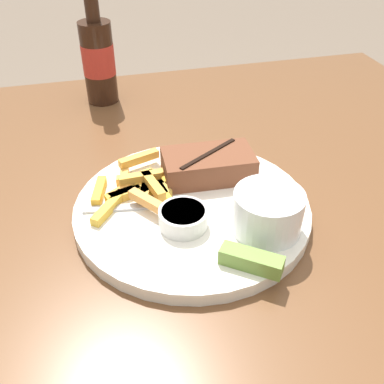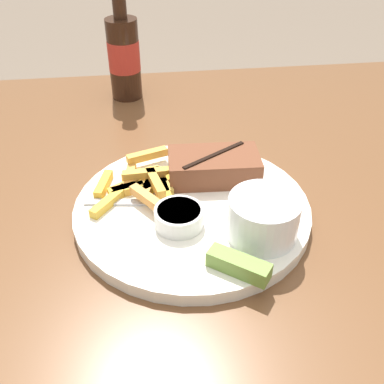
{
  "view_description": "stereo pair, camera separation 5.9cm",
  "coord_description": "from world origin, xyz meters",
  "px_view_note": "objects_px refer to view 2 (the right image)",
  "views": [
    {
      "loc": [
        -0.12,
        -0.46,
        1.16
      ],
      "look_at": [
        0.0,
        0.0,
        0.81
      ],
      "focal_mm": 42.0,
      "sensor_mm": 36.0,
      "label": 1
    },
    {
      "loc": [
        -0.06,
        -0.47,
        1.16
      ],
      "look_at": [
        0.0,
        0.0,
        0.81
      ],
      "focal_mm": 42.0,
      "sensor_mm": 36.0,
      "label": 2
    }
  ],
  "objects_px": {
    "pickle_spear": "(239,265)",
    "steak_portion": "(214,167)",
    "fork_utensil": "(130,202)",
    "coleslaw_cup": "(263,216)",
    "dinner_plate": "(192,209)",
    "beer_bottle": "(124,54)",
    "dipping_sauce_cup": "(179,216)"
  },
  "relations": [
    {
      "from": "dinner_plate",
      "to": "steak_portion",
      "type": "distance_m",
      "value": 0.08
    },
    {
      "from": "steak_portion",
      "to": "coleslaw_cup",
      "type": "relative_size",
      "value": 1.53
    },
    {
      "from": "fork_utensil",
      "to": "beer_bottle",
      "type": "height_order",
      "value": "beer_bottle"
    },
    {
      "from": "dipping_sauce_cup",
      "to": "pickle_spear",
      "type": "distance_m",
      "value": 0.11
    },
    {
      "from": "beer_bottle",
      "to": "dinner_plate",
      "type": "bearing_deg",
      "value": -78.11
    },
    {
      "from": "coleslaw_cup",
      "to": "pickle_spear",
      "type": "relative_size",
      "value": 1.22
    },
    {
      "from": "pickle_spear",
      "to": "steak_portion",
      "type": "bearing_deg",
      "value": 89.11
    },
    {
      "from": "dinner_plate",
      "to": "beer_bottle",
      "type": "height_order",
      "value": "beer_bottle"
    },
    {
      "from": "pickle_spear",
      "to": "fork_utensil",
      "type": "relative_size",
      "value": 0.53
    },
    {
      "from": "steak_portion",
      "to": "beer_bottle",
      "type": "distance_m",
      "value": 0.36
    },
    {
      "from": "dipping_sauce_cup",
      "to": "fork_utensil",
      "type": "xyz_separation_m",
      "value": [
        -0.06,
        0.05,
        -0.01
      ]
    },
    {
      "from": "dinner_plate",
      "to": "steak_portion",
      "type": "relative_size",
      "value": 2.4
    },
    {
      "from": "dipping_sauce_cup",
      "to": "beer_bottle",
      "type": "height_order",
      "value": "beer_bottle"
    },
    {
      "from": "dipping_sauce_cup",
      "to": "pickle_spear",
      "type": "bearing_deg",
      "value": -56.96
    },
    {
      "from": "dinner_plate",
      "to": "coleslaw_cup",
      "type": "bearing_deg",
      "value": -42.81
    },
    {
      "from": "pickle_spear",
      "to": "dinner_plate",
      "type": "bearing_deg",
      "value": 105.68
    },
    {
      "from": "coleslaw_cup",
      "to": "pickle_spear",
      "type": "height_order",
      "value": "coleslaw_cup"
    },
    {
      "from": "steak_portion",
      "to": "pickle_spear",
      "type": "bearing_deg",
      "value": -90.89
    },
    {
      "from": "dinner_plate",
      "to": "beer_bottle",
      "type": "bearing_deg",
      "value": 101.89
    },
    {
      "from": "steak_portion",
      "to": "beer_bottle",
      "type": "relative_size",
      "value": 0.53
    },
    {
      "from": "dinner_plate",
      "to": "fork_utensil",
      "type": "height_order",
      "value": "fork_utensil"
    },
    {
      "from": "dipping_sauce_cup",
      "to": "dinner_plate",
      "type": "bearing_deg",
      "value": 61.59
    },
    {
      "from": "dinner_plate",
      "to": "pickle_spear",
      "type": "height_order",
      "value": "pickle_spear"
    },
    {
      "from": "coleslaw_cup",
      "to": "steak_portion",
      "type": "bearing_deg",
      "value": 106.42
    },
    {
      "from": "steak_portion",
      "to": "dipping_sauce_cup",
      "type": "distance_m",
      "value": 0.12
    },
    {
      "from": "dipping_sauce_cup",
      "to": "fork_utensil",
      "type": "distance_m",
      "value": 0.08
    },
    {
      "from": "fork_utensil",
      "to": "coleslaw_cup",
      "type": "bearing_deg",
      "value": -19.39
    },
    {
      "from": "dipping_sauce_cup",
      "to": "pickle_spear",
      "type": "relative_size",
      "value": 0.87
    },
    {
      "from": "dipping_sauce_cup",
      "to": "beer_bottle",
      "type": "bearing_deg",
      "value": 98.06
    },
    {
      "from": "steak_portion",
      "to": "pickle_spear",
      "type": "relative_size",
      "value": 1.86
    },
    {
      "from": "coleslaw_cup",
      "to": "dipping_sauce_cup",
      "type": "xyz_separation_m",
      "value": [
        -0.1,
        0.03,
        -0.02
      ]
    },
    {
      "from": "dinner_plate",
      "to": "dipping_sauce_cup",
      "type": "distance_m",
      "value": 0.05
    }
  ]
}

